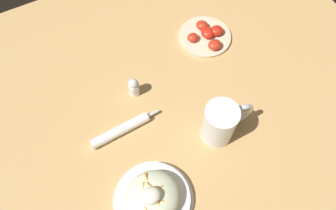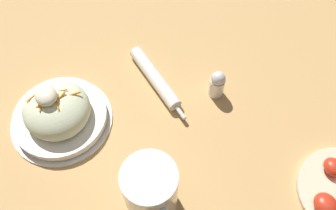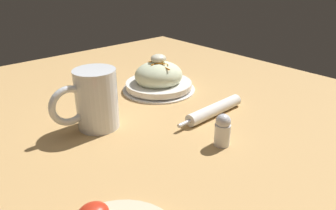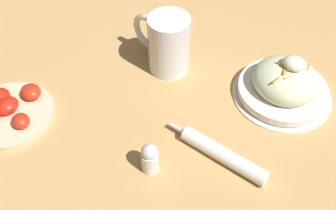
# 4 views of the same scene
# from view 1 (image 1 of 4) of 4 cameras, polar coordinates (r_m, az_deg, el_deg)

# --- Properties ---
(ground_plane) EXTENTS (1.43, 1.43, 0.00)m
(ground_plane) POSITION_cam_1_polar(r_m,az_deg,el_deg) (0.95, 4.94, -2.52)
(ground_plane) COLOR tan
(salad_plate) EXTENTS (0.21, 0.21, 0.11)m
(salad_plate) POSITION_cam_1_polar(r_m,az_deg,el_deg) (0.84, -2.75, -16.55)
(salad_plate) COLOR white
(salad_plate) RESTS_ON ground_plane
(beer_mug) EXTENTS (0.16, 0.09, 0.14)m
(beer_mug) POSITION_cam_1_polar(r_m,az_deg,el_deg) (0.88, 9.45, -3.50)
(beer_mug) COLOR white
(beer_mug) RESTS_ON ground_plane
(napkin_roll) EXTENTS (0.22, 0.04, 0.03)m
(napkin_roll) POSITION_cam_1_polar(r_m,az_deg,el_deg) (0.92, -8.61, -4.51)
(napkin_roll) COLOR white
(napkin_roll) RESTS_ON ground_plane
(tomato_plate) EXTENTS (0.18, 0.18, 0.04)m
(tomato_plate) POSITION_cam_1_polar(r_m,az_deg,el_deg) (1.12, 6.99, 12.49)
(tomato_plate) COLOR beige
(tomato_plate) RESTS_ON ground_plane
(salt_shaker) EXTENTS (0.03, 0.03, 0.07)m
(salt_shaker) POSITION_cam_1_polar(r_m,az_deg,el_deg) (0.96, -6.25, 3.31)
(salt_shaker) COLOR white
(salt_shaker) RESTS_ON ground_plane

